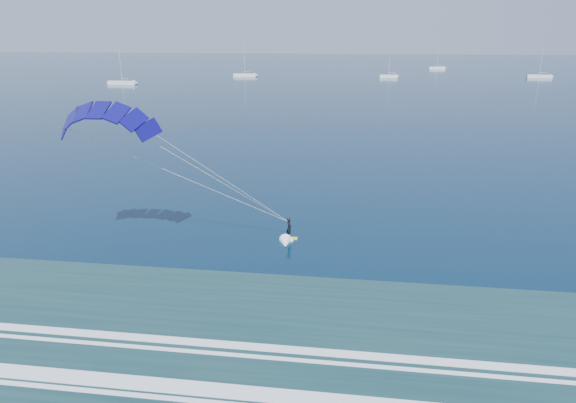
# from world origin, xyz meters

# --- Properties ---
(kitesurfer_rig) EXTENTS (18.70, 9.79, 13.81)m
(kitesurfer_rig) POSITION_xyz_m (-9.72, 22.32, 7.04)
(kitesurfer_rig) COLOR yellow
(kitesurfer_rig) RESTS_ON ground
(sailboat_0) EXTENTS (10.13, 2.40, 13.58)m
(sailboat_0) POSITION_xyz_m (-80.90, 160.06, 0.69)
(sailboat_0) COLOR white
(sailboat_0) RESTS_ON ground
(sailboat_1) EXTENTS (9.48, 2.40, 12.91)m
(sailboat_1) POSITION_xyz_m (-45.13, 199.26, 0.69)
(sailboat_1) COLOR white
(sailboat_1) RESTS_ON ground
(sailboat_2) EXTENTS (7.00, 2.40, 9.96)m
(sailboat_2) POSITION_xyz_m (13.94, 201.29, 0.67)
(sailboat_2) COLOR white
(sailboat_2) RESTS_ON ground
(sailboat_3) EXTENTS (7.67, 2.40, 10.58)m
(sailboat_3) POSITION_xyz_m (40.50, 256.97, 0.67)
(sailboat_3) COLOR white
(sailboat_3) RESTS_ON ground
(sailboat_4) EXTENTS (9.58, 2.40, 12.96)m
(sailboat_4) POSITION_xyz_m (74.63, 209.84, 0.69)
(sailboat_4) COLOR white
(sailboat_4) RESTS_ON ground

